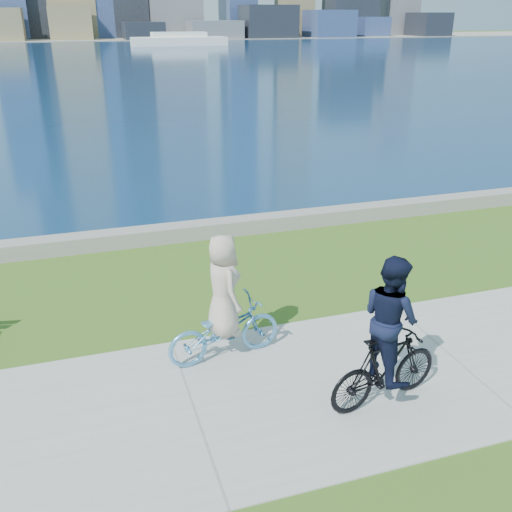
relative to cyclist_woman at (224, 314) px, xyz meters
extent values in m
plane|color=#355A17|center=(-0.71, -1.09, -0.75)|extent=(320.00, 320.00, 0.00)
cube|color=#A3A49F|center=(-0.71, -1.09, -0.74)|extent=(80.00, 3.50, 0.02)
cube|color=gray|center=(-0.71, 5.11, -0.58)|extent=(90.00, 0.50, 0.35)
cube|color=#0C2A4D|center=(-0.71, 70.91, -0.75)|extent=(320.00, 131.00, 0.01)
cube|color=gray|center=(-0.71, 128.91, -0.69)|extent=(320.00, 30.00, 0.12)
cube|color=olive|center=(0.24, 121.27, 2.40)|extent=(8.16, 6.87, 6.31)
cube|color=black|center=(14.29, 118.11, 0.96)|extent=(7.93, 7.47, 3.42)
cube|color=#595C65|center=(29.21, 118.40, 1.06)|extent=(10.99, 7.25, 3.63)
cube|color=black|center=(41.20, 118.70, 2.59)|extent=(11.14, 8.64, 6.68)
cube|color=navy|center=(55.60, 118.69, 2.10)|extent=(9.38, 9.23, 5.71)
cube|color=navy|center=(67.78, 121.64, 1.39)|extent=(6.76, 6.64, 4.28)
cube|color=black|center=(81.35, 118.95, 1.85)|extent=(7.20, 9.44, 5.21)
cube|color=white|center=(16.82, 93.11, -0.08)|extent=(15.64, 4.47, 1.34)
cube|color=white|center=(16.82, 93.11, 0.98)|extent=(8.94, 3.35, 0.78)
imported|color=#559ED0|center=(0.00, 0.00, -0.27)|extent=(0.86, 1.84, 0.92)
imported|color=beige|center=(0.00, 0.00, 0.47)|extent=(0.60, 0.82, 1.54)
imported|color=black|center=(1.74, -1.69, -0.22)|extent=(0.79, 1.76, 1.03)
imported|color=black|center=(1.74, -1.69, 0.54)|extent=(0.76, 0.91, 1.68)
camera|label=1|loc=(-1.79, -7.16, 4.06)|focal=40.00mm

